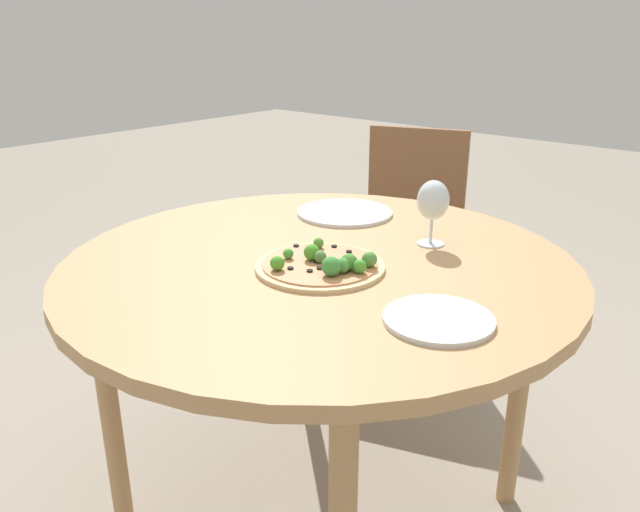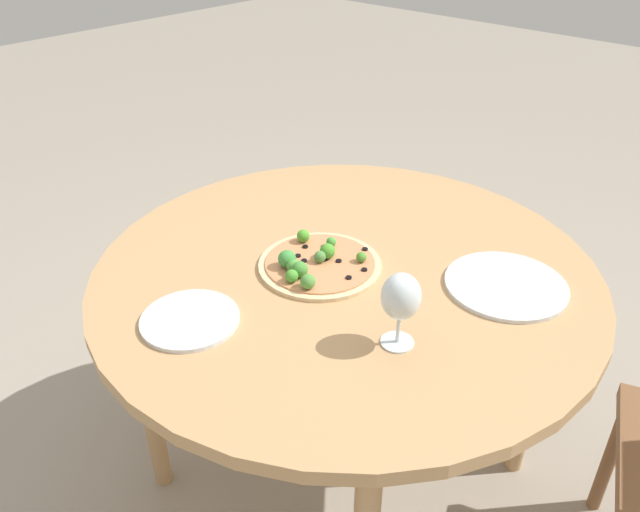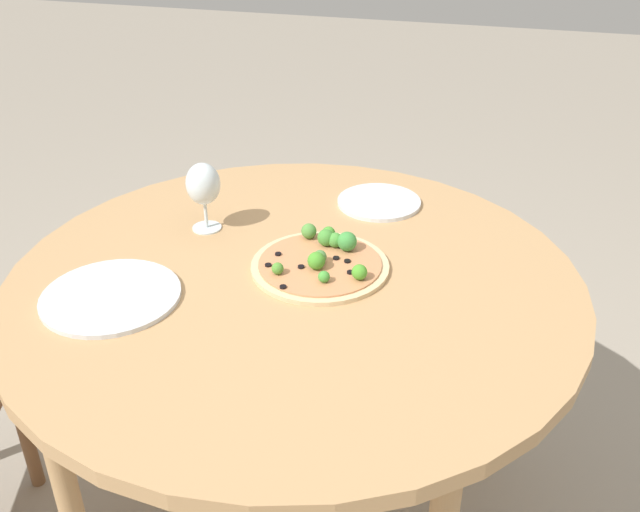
{
  "view_description": "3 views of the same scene",
  "coord_description": "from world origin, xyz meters",
  "views": [
    {
      "loc": [
        -1.04,
        -0.89,
        1.26
      ],
      "look_at": [
        -0.05,
        -0.04,
        0.77
      ],
      "focal_mm": 35.0,
      "sensor_mm": 36.0,
      "label": 1
    },
    {
      "loc": [
        0.79,
        -0.97,
        1.55
      ],
      "look_at": [
        -0.05,
        -0.04,
        0.77
      ],
      "focal_mm": 35.0,
      "sensor_mm": 36.0,
      "label": 2
    },
    {
      "loc": [
        -0.39,
        1.21,
        1.53
      ],
      "look_at": [
        -0.05,
        -0.04,
        0.77
      ],
      "focal_mm": 40.0,
      "sensor_mm": 36.0,
      "label": 3
    }
  ],
  "objects": [
    {
      "name": "chair",
      "position": [
        0.89,
        0.32,
        0.48
      ],
      "size": [
        0.51,
        0.51,
        0.89
      ],
      "rotation": [
        0.0,
        0.0,
        -1.23
      ],
      "color": "brown",
      "rests_on": "ground_plane"
    },
    {
      "name": "wine_glass",
      "position": [
        0.26,
        -0.15,
        0.85
      ],
      "size": [
        0.08,
        0.08,
        0.16
      ],
      "color": "silver",
      "rests_on": "dining_table"
    },
    {
      "name": "dining_table",
      "position": [
        0.0,
        0.0,
        0.68
      ],
      "size": [
        1.21,
        1.21,
        0.74
      ],
      "color": "tan",
      "rests_on": "ground_plane"
    },
    {
      "name": "ground_plane",
      "position": [
        0.0,
        0.0,
        0.0
      ],
      "size": [
        12.0,
        12.0,
        0.0
      ],
      "primitive_type": "plane",
      "color": "gray"
    },
    {
      "name": "pizza",
      "position": [
        -0.05,
        -0.05,
        0.75
      ],
      "size": [
        0.29,
        0.29,
        0.06
      ],
      "color": "#DBBC89",
      "rests_on": "dining_table"
    },
    {
      "name": "plate_far",
      "position": [
        0.32,
        0.18,
        0.75
      ],
      "size": [
        0.28,
        0.28,
        0.01
      ],
      "color": "silver",
      "rests_on": "dining_table"
    },
    {
      "name": "plate_near",
      "position": [
        -0.11,
        -0.38,
        0.75
      ],
      "size": [
        0.21,
        0.21,
        0.01
      ],
      "color": "silver",
      "rests_on": "dining_table"
    }
  ]
}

